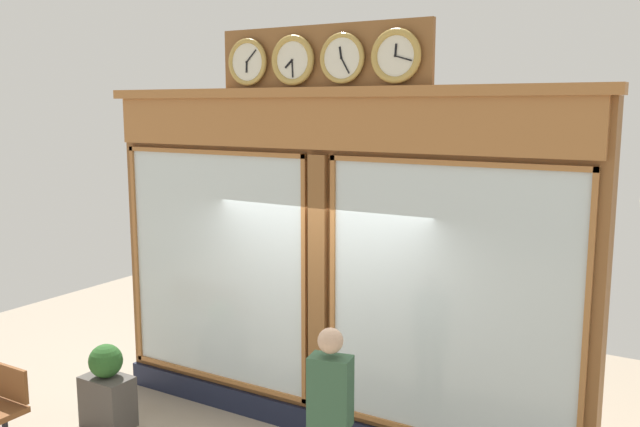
% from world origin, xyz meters
% --- Properties ---
extents(shop_facade, '(5.63, 0.42, 4.32)m').
position_xyz_m(shop_facade, '(-0.00, -0.12, 1.90)').
color(shop_facade, brown).
rests_on(shop_facade, ground_plane).
extents(pedestrian, '(0.40, 0.29, 1.69)m').
position_xyz_m(pedestrian, '(-0.80, 1.16, 0.93)').
color(pedestrian, '#1C2F21').
rests_on(pedestrian, ground_plane).
extents(planter_box, '(0.56, 0.36, 0.58)m').
position_xyz_m(planter_box, '(2.14, 1.02, 0.29)').
color(planter_box, '#4C4742').
rests_on(planter_box, ground_plane).
extents(planter_shrub, '(0.37, 0.37, 0.37)m').
position_xyz_m(planter_shrub, '(2.14, 1.02, 0.76)').
color(planter_shrub, '#285623').
rests_on(planter_shrub, planter_box).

